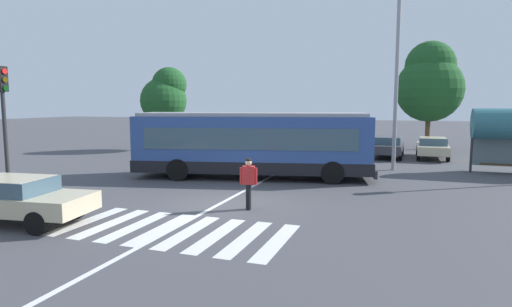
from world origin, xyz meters
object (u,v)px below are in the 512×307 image
Objects in this scene: parked_car_red at (270,142)px; parked_car_champagne at (432,147)px; parked_car_blue at (305,143)px; parked_car_white at (347,144)px; twin_arm_street_lamp at (397,55)px; background_tree_right at (430,82)px; pedestrian_crossing_street at (248,181)px; foreground_sedan at (14,198)px; parked_car_charcoal at (388,146)px; city_transit_bus at (252,144)px; traffic_light_near_corner at (4,111)px; background_tree_left at (165,96)px.

parked_car_red is 10.79m from parked_car_champagne.
parked_car_blue is 2.88m from parked_car_white.
twin_arm_street_lamp is 1.19× the size of background_tree_right.
parked_car_red is (-4.37, 16.16, -0.20)m from pedestrian_crossing_street.
parked_car_charcoal is (9.60, 19.76, 0.00)m from foreground_sedan.
city_transit_bus is 10.80m from parked_car_white.
parked_car_red is at bearing -150.98° from background_tree_right.
foreground_sedan is 0.58× the size of background_tree_right.
twin_arm_street_lamp is at bearing -110.56° from parked_car_champagne.
twin_arm_street_lamp is (10.12, 14.27, 5.17)m from foreground_sedan.
parked_car_champagne is 0.46× the size of twin_arm_street_lamp.
parked_car_white is 0.47× the size of twin_arm_street_lamp.
parked_car_champagne is at bearing 51.43° from city_transit_bus.
pedestrian_crossing_street is at bearing -112.08° from twin_arm_street_lamp.
parked_car_red is 8.09m from parked_car_charcoal.
parked_car_red is 18.31m from traffic_light_near_corner.
foreground_sedan is at bearing -38.55° from traffic_light_near_corner.
parked_car_champagne is (8.24, 0.27, 0.00)m from parked_car_blue.
background_tree_right reaches higher than traffic_light_near_corner.
parked_car_blue is 1.00× the size of parked_car_charcoal.
parked_car_red is 11.55m from twin_arm_street_lamp.
traffic_light_near_corner reaches higher than parked_car_blue.
parked_car_red is (1.51, 19.97, 0.00)m from foreground_sedan.
city_transit_bus reaches higher than pedestrian_crossing_street.
parked_car_blue is at bearing 96.49° from pedestrian_crossing_street.
traffic_light_near_corner is at bearing -104.42° from parked_car_red.
city_transit_bus is 13.46m from parked_car_champagne.
city_transit_bus is 18.65m from background_tree_right.
twin_arm_street_lamp is (3.18, -5.64, 5.17)m from parked_car_white.
foreground_sedan is 18.24m from twin_arm_street_lamp.
parked_car_charcoal is 0.47× the size of twin_arm_street_lamp.
background_tree_right reaches higher than parked_car_white.
twin_arm_street_lamp is 17.29m from background_tree_left.
twin_arm_street_lamp is 11.86m from background_tree_right.
parked_car_champagne is (12.30, 20.07, 0.00)m from foreground_sedan.
twin_arm_street_lamp reaches higher than parked_car_blue.
parked_car_white is at bearing 86.22° from pedestrian_crossing_street.
pedestrian_crossing_street is 0.38× the size of parked_car_blue.
parked_car_red is 0.95× the size of traffic_light_near_corner.
background_tree_right reaches higher than parked_car_blue.
pedestrian_crossing_street reaches higher than parked_car_white.
parked_car_red is at bearing 7.52° from background_tree_left.
city_transit_bus is at bearing -142.83° from twin_arm_street_lamp.
parked_car_white is 2.66m from parked_car_charcoal.
pedestrian_crossing_street is at bearing -103.14° from parked_car_charcoal.
city_transit_bus is 2.36× the size of traffic_light_near_corner.
parked_car_charcoal is 21.60m from traffic_light_near_corner.
twin_arm_street_lamp reaches higher than parked_car_champagne.
parked_car_red is at bearing 179.26° from parked_car_white.
background_tree_right is (-0.08, 5.84, 4.32)m from parked_car_champagne.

